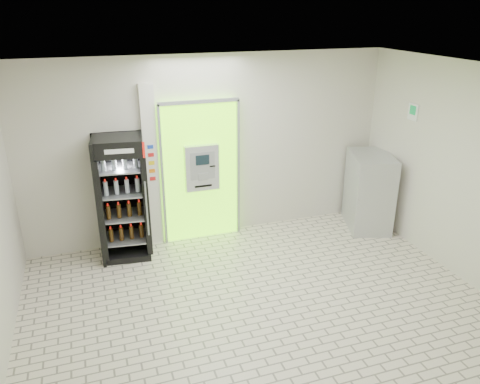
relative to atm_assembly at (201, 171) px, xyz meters
name	(u,v)px	position (x,y,z in m)	size (l,w,h in m)	color
ground	(265,315)	(0.20, -2.41, -1.17)	(6.00, 6.00, 0.00)	beige
room_shell	(268,179)	(0.20, -2.41, 0.67)	(6.00, 6.00, 6.00)	beige
atm_assembly	(201,171)	(0.00, 0.00, 0.00)	(1.30, 0.24, 2.33)	#77F611
pillar	(151,167)	(-0.78, 0.04, 0.13)	(0.22, 0.11, 2.60)	silver
beverage_cooler	(123,200)	(-1.28, -0.23, -0.25)	(0.79, 0.73, 1.91)	black
steel_cabinet	(369,191)	(2.86, -0.55, -0.51)	(0.95, 1.15, 1.32)	#B5B8BE
exit_sign	(413,112)	(3.19, -1.01, 0.95)	(0.02, 0.22, 0.26)	white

